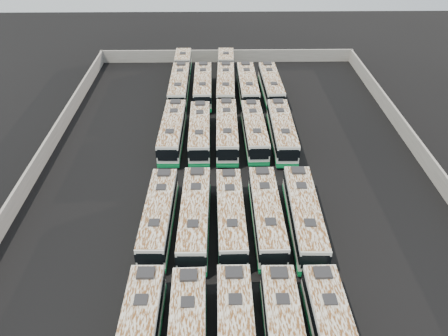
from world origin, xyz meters
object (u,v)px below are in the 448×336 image
bus_midfront_far_right (304,216)px  bus_back_left (203,86)px  bus_midback_left (200,132)px  bus_back_right (248,86)px  bus_midback_right (254,131)px  bus_midback_far_left (173,131)px  bus_midfront_center (231,216)px  bus_midfront_right (267,215)px  bus_midback_far_right (282,131)px  bus_back_center (226,77)px  bus_back_far_left (181,78)px  bus_midfront_left (195,216)px  bus_midfront_far_left (159,216)px  bus_back_far_right (271,85)px  bus_midback_center (227,131)px

bus_midfront_far_right → bus_back_left: (-10.27, 30.11, -0.04)m
bus_midback_left → bus_back_right: bus_back_right is taller
bus_midback_right → bus_midback_far_left: bearing=178.8°
bus_midfront_center → bus_back_right: size_ratio=0.97×
bus_midfront_right → bus_midback_far_left: size_ratio=0.99×
bus_midback_right → bus_midback_far_right: size_ratio=0.97×
bus_midfront_center → bus_back_center: (0.17, 33.13, 0.06)m
bus_midback_far_right → bus_back_far_left: bearing=129.2°
bus_midback_left → bus_back_left: bus_back_left is taller
bus_midback_right → bus_back_left: bearing=115.0°
bus_midfront_left → bus_back_center: size_ratio=0.65×
bus_midback_right → bus_back_left: bus_back_left is taller
bus_back_left → bus_back_right: bearing=-1.0°
bus_midback_right → bus_midfront_center: bearing=-103.3°
bus_midfront_right → bus_back_right: 29.83m
bus_midfront_center → bus_midback_far_right: (6.87, 16.07, 0.07)m
bus_midfront_far_right → bus_midfront_center: bearing=-179.6°
bus_midback_right → bus_midback_far_right: 3.44m
bus_back_far_left → bus_back_right: 10.82m
bus_midback_right → bus_back_center: bearing=99.6°
bus_midfront_far_left → bus_midback_far_left: bus_midback_far_left is taller
bus_midfront_center → bus_back_left: bus_back_left is taller
bus_midfront_center → bus_midfront_far_right: size_ratio=0.95×
bus_midfront_far_left → bus_midback_far_right: bus_midback_far_right is taller
bus_back_far_left → bus_back_center: (7.07, -0.04, 0.00)m
bus_midfront_center → bus_back_far_right: (6.96, 30.00, 0.03)m
bus_midback_center → bus_midfront_far_left: bearing=-112.4°
bus_midback_right → bus_back_right: bearing=88.7°
bus_midfront_left → bus_midfront_far_right: bus_midfront_far_right is taller
bus_back_left → bus_back_far_right: bearing=-0.4°
bus_midback_left → bus_back_center: (3.58, 17.03, 0.06)m
bus_back_far_left → bus_midfront_right: bearing=-72.9°
bus_midfront_left → bus_midback_left: bus_midfront_left is taller
bus_midfront_right → bus_midback_right: bearing=89.4°
bus_midfront_far_left → bus_midback_center: bearing=68.2°
bus_midfront_center → bus_back_center: size_ratio=0.62×
bus_midfront_right → bus_back_far_left: bus_back_far_left is taller
bus_midback_far_right → bus_back_center: size_ratio=0.64×
bus_back_left → bus_midfront_right: bearing=-77.7°
bus_midfront_far_left → bus_midfront_right: size_ratio=0.98×
bus_midfront_far_right → bus_midback_center: 17.80m
bus_midfront_left → bus_midfront_far_right: size_ratio=0.99×
bus_back_right → bus_back_far_left: bearing=161.7°
bus_midback_left → bus_midfront_left: bearing=-90.5°
bus_back_far_left → bus_back_far_right: bearing=-13.1°
bus_midfront_far_left → bus_back_far_left: (-0.11, 33.02, 0.06)m
bus_midfront_far_left → bus_midback_far_left: bearing=91.1°
bus_midback_left → bus_midback_far_right: (10.28, -0.03, 0.07)m
bus_back_left → bus_back_right: size_ratio=1.00×
bus_midfront_right → bus_back_far_left: bearing=106.9°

